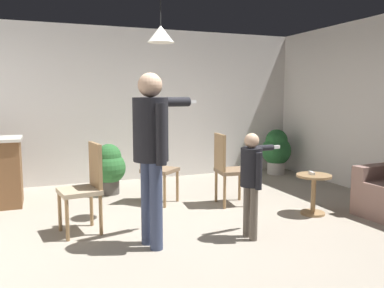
{
  "coord_description": "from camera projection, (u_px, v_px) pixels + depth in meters",
  "views": [
    {
      "loc": [
        -1.57,
        -3.83,
        1.53
      ],
      "look_at": [
        -0.05,
        0.13,
        1.0
      ],
      "focal_mm": 36.95,
      "sensor_mm": 36.0,
      "label": 1
    }
  ],
  "objects": [
    {
      "name": "ground",
      "position": [
        200.0,
        236.0,
        4.3
      ],
      "size": [
        7.68,
        7.68,
        0.0
      ],
      "primitive_type": "plane",
      "color": "#9E9384"
    },
    {
      "name": "wall_back",
      "position": [
        133.0,
        105.0,
        7.09
      ],
      "size": [
        6.4,
        0.1,
        2.7
      ],
      "primitive_type": "cube",
      "color": "silver",
      "rests_on": "ground"
    },
    {
      "name": "side_table_by_couch",
      "position": [
        314.0,
        189.0,
        5.05
      ],
      "size": [
        0.44,
        0.44,
        0.52
      ],
      "color": "#99754C",
      "rests_on": "ground"
    },
    {
      "name": "person_adult",
      "position": [
        152.0,
        141.0,
        3.89
      ],
      "size": [
        0.79,
        0.63,
        1.74
      ],
      "rotation": [
        0.0,
        0.0,
        -1.33
      ],
      "color": "#384260",
      "rests_on": "ground"
    },
    {
      "name": "person_child",
      "position": [
        252.0,
        174.0,
        4.15
      ],
      "size": [
        0.57,
        0.37,
        1.13
      ],
      "rotation": [
        0.0,
        0.0,
        -1.46
      ],
      "color": "#60564C",
      "rests_on": "ground"
    },
    {
      "name": "dining_chair_by_counter",
      "position": [
        228.0,
        166.0,
        5.47
      ],
      "size": [
        0.46,
        0.46,
        1.0
      ],
      "rotation": [
        0.0,
        0.0,
        4.61
      ],
      "color": "#99754C",
      "rests_on": "ground"
    },
    {
      "name": "dining_chair_near_wall",
      "position": [
        86.0,
        184.0,
        4.37
      ],
      "size": [
        0.48,
        0.48,
        1.0
      ],
      "rotation": [
        0.0,
        0.0,
        1.73
      ],
      "color": "#99754C",
      "rests_on": "ground"
    },
    {
      "name": "dining_chair_centre_back",
      "position": [
        155.0,
        165.0,
        5.6
      ],
      "size": [
        0.59,
        0.59,
        1.0
      ],
      "rotation": [
        0.0,
        0.0,
        3.88
      ],
      "color": "#99754C",
      "rests_on": "ground"
    },
    {
      "name": "potted_plant_corner",
      "position": [
        276.0,
        149.0,
        7.64
      ],
      "size": [
        0.57,
        0.57,
        0.87
      ],
      "color": "#B7B2AD",
      "rests_on": "ground"
    },
    {
      "name": "potted_plant_by_wall",
      "position": [
        109.0,
        167.0,
        6.09
      ],
      "size": [
        0.51,
        0.51,
        0.78
      ],
      "color": "#4C4742",
      "rests_on": "ground"
    },
    {
      "name": "spare_remote_on_table",
      "position": [
        312.0,
        173.0,
        5.04
      ],
      "size": [
        0.07,
        0.13,
        0.04
      ],
      "primitive_type": "cube",
      "rotation": [
        0.0,
        0.0,
        2.89
      ],
      "color": "white",
      "rests_on": "side_table_by_couch"
    },
    {
      "name": "ceiling_light_pendant",
      "position": [
        161.0,
        34.0,
        4.7
      ],
      "size": [
        0.32,
        0.32,
        0.55
      ],
      "color": "silver"
    }
  ]
}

